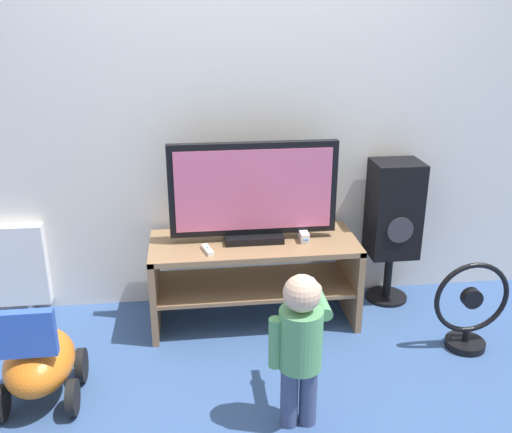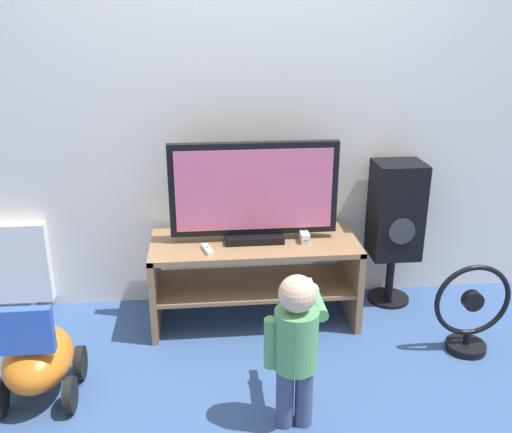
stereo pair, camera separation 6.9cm
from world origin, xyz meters
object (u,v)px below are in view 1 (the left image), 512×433
speaker_tower (394,213)px  television (253,193)px  remote_primary (208,250)px  ride_on_toy (39,362)px  child (301,339)px  game_console (303,234)px  floor_fan (470,310)px

speaker_tower → television: bearing=-172.0°
remote_primary → ride_on_toy: 1.01m
child → game_console: bearing=78.2°
remote_primary → game_console: bearing=11.9°
speaker_tower → ride_on_toy: 2.13m
game_console → ride_on_toy: 1.54m
game_console → remote_primary: 0.56m
television → floor_fan: 1.33m
television → child: size_ratio=1.27×
floor_fan → child: bearing=-155.2°
game_console → floor_fan: game_console is taller
child → speaker_tower: bearing=53.7°
game_console → child: bearing=-101.8°
speaker_tower → ride_on_toy: size_ratio=1.65×
television → remote_primary: 0.41m
television → floor_fan: bearing=-22.5°
remote_primary → television: bearing=27.4°
child → speaker_tower: 1.33m
floor_fan → ride_on_toy: 2.21m
television → ride_on_toy: size_ratio=1.72×
speaker_tower → ride_on_toy: speaker_tower is taller
television → speaker_tower: television is taller
game_console → television: bearing=175.2°
remote_primary → child: (0.36, -0.80, -0.08)m
child → ride_on_toy: size_ratio=1.35×
game_console → speaker_tower: bearing=13.9°
child → ride_on_toy: bearing=165.8°
floor_fan → game_console: bearing=152.2°
ride_on_toy → speaker_tower: bearing=21.3°
child → ride_on_toy: 1.23m
remote_primary → child: bearing=-65.7°
remote_primary → floor_fan: bearing=-13.1°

